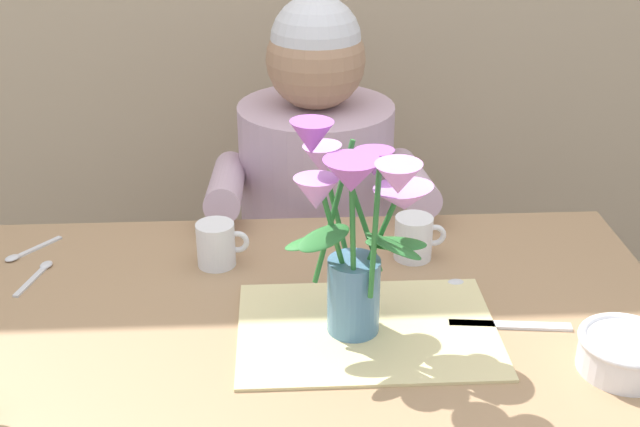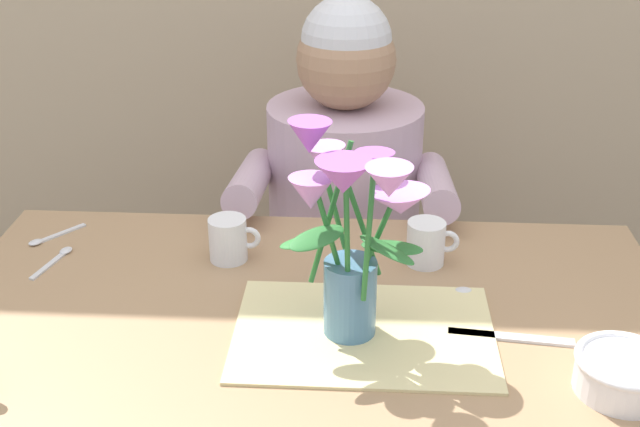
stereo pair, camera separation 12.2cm
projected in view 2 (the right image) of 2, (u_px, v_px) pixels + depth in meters
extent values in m
cube|color=#9E7A56|center=(305.00, 342.00, 1.27)|extent=(1.20, 0.80, 0.04)
cylinder|color=#9E7A56|center=(70.00, 385.00, 1.76)|extent=(0.06, 0.06, 0.70)
cylinder|color=#9E7A56|center=(575.00, 404.00, 1.71)|extent=(0.06, 0.06, 0.70)
cylinder|color=#4C4C56|center=(342.00, 372.00, 2.05)|extent=(0.30, 0.30, 0.40)
cylinder|color=#BC9EB2|center=(344.00, 211.00, 1.85)|extent=(0.34, 0.34, 0.50)
sphere|color=#A37A5B|center=(346.00, 60.00, 1.70)|extent=(0.21, 0.21, 0.21)
sphere|color=silver|center=(346.00, 41.00, 1.68)|extent=(0.19, 0.19, 0.19)
cylinder|color=#BC9EB2|center=(251.00, 181.00, 1.68)|extent=(0.07, 0.33, 0.12)
cylinder|color=#BC9EB2|center=(436.00, 186.00, 1.66)|extent=(0.07, 0.33, 0.12)
cube|color=beige|center=(364.00, 333.00, 1.25)|extent=(0.40, 0.28, 0.00)
cylinder|color=teal|center=(350.00, 299.00, 1.23)|extent=(0.08, 0.08, 0.13)
cylinder|color=#2D7533|center=(374.00, 245.00, 1.18)|extent=(0.05, 0.02, 0.14)
cone|color=#CC7FDB|center=(400.00, 203.00, 1.15)|extent=(0.12, 0.12, 0.04)
sphere|color=#E5D14C|center=(400.00, 199.00, 1.14)|extent=(0.02, 0.02, 0.02)
cylinder|color=#2D7533|center=(362.00, 226.00, 1.20)|extent=(0.06, 0.01, 0.17)
cone|color=#A351B7|center=(374.00, 165.00, 1.18)|extent=(0.07, 0.07, 0.04)
sphere|color=#E5D14C|center=(375.00, 162.00, 1.18)|extent=(0.02, 0.02, 0.02)
cylinder|color=#2D7533|center=(338.00, 222.00, 1.23)|extent=(0.04, 0.03, 0.16)
cone|color=#CC7FDB|center=(326.00, 161.00, 1.24)|extent=(0.07, 0.06, 0.05)
sphere|color=#E5D14C|center=(326.00, 158.00, 1.24)|extent=(0.02, 0.02, 0.02)
cylinder|color=#2D7533|center=(331.00, 213.00, 1.18)|extent=(0.06, 0.04, 0.22)
cone|color=#A351B7|center=(310.00, 137.00, 1.15)|extent=(0.08, 0.08, 0.05)
sphere|color=#E5D14C|center=(310.00, 134.00, 1.14)|extent=(0.02, 0.02, 0.02)
cylinder|color=#2D7533|center=(331.00, 241.00, 1.18)|extent=(0.05, 0.02, 0.15)
cone|color=#CC7FDB|center=(311.00, 194.00, 1.14)|extent=(0.07, 0.07, 0.05)
sphere|color=#E5D14C|center=(311.00, 190.00, 1.14)|extent=(0.02, 0.02, 0.02)
cylinder|color=#2D7533|center=(347.00, 234.00, 1.15)|extent=(0.01, 0.01, 0.19)
cone|color=#A351B7|center=(343.00, 177.00, 1.09)|extent=(0.11, 0.11, 0.05)
sphere|color=#E5D14C|center=(343.00, 174.00, 1.09)|extent=(0.02, 0.02, 0.02)
cylinder|color=#2D7533|center=(368.00, 237.00, 1.14)|extent=(0.02, 0.03, 0.20)
cone|color=#CC7FDB|center=(389.00, 182.00, 1.07)|extent=(0.09, 0.09, 0.05)
sphere|color=#E5D14C|center=(389.00, 179.00, 1.07)|extent=(0.02, 0.02, 0.02)
ellipsoid|color=#2D7533|center=(310.00, 240.00, 1.17)|extent=(0.10, 0.06, 0.03)
ellipsoid|color=#2D7533|center=(392.00, 247.00, 1.17)|extent=(0.09, 0.05, 0.01)
ellipsoid|color=#2D7533|center=(387.00, 250.00, 1.15)|extent=(0.10, 0.08, 0.04)
ellipsoid|color=#2D7533|center=(317.00, 238.00, 1.14)|extent=(0.10, 0.09, 0.03)
cylinder|color=white|center=(622.00, 375.00, 1.12)|extent=(0.13, 0.13, 0.05)
torus|color=white|center=(625.00, 360.00, 1.11)|extent=(0.14, 0.14, 0.01)
cube|color=silver|center=(511.00, 338.00, 1.24)|extent=(0.19, 0.04, 0.00)
cylinder|color=silver|center=(426.00, 243.00, 1.44)|extent=(0.07, 0.07, 0.08)
torus|color=silver|center=(448.00, 242.00, 1.43)|extent=(0.04, 0.01, 0.04)
cylinder|color=silver|center=(228.00, 239.00, 1.45)|extent=(0.07, 0.07, 0.08)
torus|color=silver|center=(249.00, 238.00, 1.45)|extent=(0.04, 0.01, 0.04)
cube|color=silver|center=(430.00, 291.00, 1.36)|extent=(0.10, 0.01, 0.00)
ellipsoid|color=silver|center=(463.00, 290.00, 1.36)|extent=(0.03, 0.02, 0.01)
cube|color=silver|center=(62.00, 233.00, 1.55)|extent=(0.07, 0.08, 0.00)
ellipsoid|color=silver|center=(36.00, 242.00, 1.52)|extent=(0.03, 0.03, 0.01)
cube|color=silver|center=(48.00, 266.00, 1.44)|extent=(0.03, 0.10, 0.00)
ellipsoid|color=silver|center=(66.00, 251.00, 1.49)|extent=(0.03, 0.03, 0.01)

